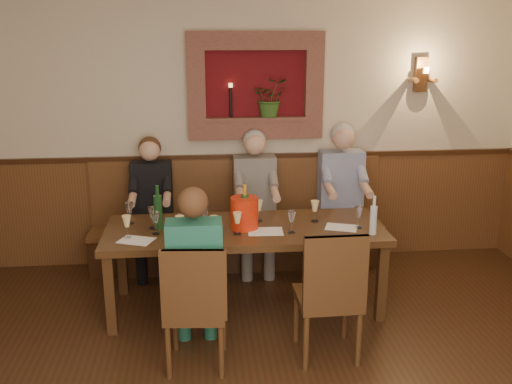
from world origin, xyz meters
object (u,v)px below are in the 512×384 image
(chair_near_right, at_px, (327,319))
(person_bench_left, at_px, (153,219))
(bench, at_px, (238,235))
(wine_bottle_green_b, at_px, (158,211))
(chair_near_left, at_px, (197,330))
(person_chair_front, at_px, (196,289))
(dining_table, at_px, (245,235))
(spittoon_bucket, at_px, (244,213))
(person_bench_mid, at_px, (255,213))
(person_bench_right, at_px, (342,209))
(water_bottle, at_px, (373,219))
(wine_bottle_green_a, at_px, (245,210))

(chair_near_right, height_order, person_bench_left, person_bench_left)
(bench, xyz_separation_m, wine_bottle_green_b, (-0.74, -0.92, 0.58))
(chair_near_left, distance_m, person_chair_front, 0.30)
(dining_table, bearing_deg, chair_near_left, -115.68)
(wine_bottle_green_b, bearing_deg, spittoon_bucket, -3.62)
(person_bench_mid, relative_size, wine_bottle_green_b, 3.71)
(dining_table, height_order, person_bench_mid, person_bench_mid)
(person_bench_left, xyz_separation_m, person_bench_mid, (1.03, -0.00, 0.02))
(chair_near_left, distance_m, person_bench_right, 2.31)
(bench, xyz_separation_m, chair_near_right, (0.55, -1.80, -0.03))
(person_bench_left, bearing_deg, person_bench_mid, -0.09)
(water_bottle, bearing_deg, bench, 130.71)
(dining_table, height_order, wine_bottle_green_b, wine_bottle_green_b)
(person_bench_left, height_order, wine_bottle_green_b, person_bench_left)
(chair_near_left, xyz_separation_m, person_bench_left, (-0.43, 1.73, 0.29))
(dining_table, distance_m, wine_bottle_green_a, 0.23)
(chair_near_right, xyz_separation_m, water_bottle, (0.50, 0.58, 0.58))
(person_bench_left, bearing_deg, chair_near_left, -76.05)
(dining_table, relative_size, person_bench_left, 1.73)
(person_bench_right, distance_m, wine_bottle_green_a, 1.39)
(dining_table, bearing_deg, bench, 90.00)
(bench, distance_m, wine_bottle_green_a, 1.12)
(chair_near_left, bearing_deg, person_bench_right, 54.31)
(dining_table, relative_size, wine_bottle_green_b, 6.20)
(bench, height_order, person_bench_left, person_bench_left)
(chair_near_right, relative_size, wine_bottle_green_b, 2.67)
(wine_bottle_green_b, distance_m, water_bottle, 1.81)
(bench, height_order, spittoon_bucket, bench)
(person_bench_right, bearing_deg, person_chair_front, -132.78)
(wine_bottle_green_a, xyz_separation_m, wine_bottle_green_b, (-0.74, 0.04, 0.00))
(bench, bearing_deg, person_chair_front, -103.98)
(person_bench_right, bearing_deg, wine_bottle_green_b, -155.88)
(dining_table, xyz_separation_m, spittoon_bucket, (-0.01, -0.02, 0.21))
(person_bench_mid, height_order, person_bench_right, person_bench_right)
(chair_near_right, distance_m, spittoon_bucket, 1.16)
(person_bench_left, relative_size, person_chair_front, 1.02)
(person_bench_right, xyz_separation_m, wine_bottle_green_a, (-1.07, -0.85, 0.29))
(person_chair_front, bearing_deg, person_bench_right, 47.22)
(person_bench_mid, bearing_deg, person_bench_right, -0.09)
(person_chair_front, xyz_separation_m, water_bottle, (1.48, 0.51, 0.32))
(person_bench_left, bearing_deg, person_chair_front, -75.03)
(person_bench_mid, xyz_separation_m, wine_bottle_green_a, (-0.17, -0.85, 0.31))
(dining_table, relative_size, person_bench_right, 1.62)
(chair_near_left, distance_m, person_bench_left, 1.81)
(person_chair_front, relative_size, wine_bottle_green_b, 3.53)
(chair_near_right, distance_m, person_bench_mid, 1.76)
(dining_table, height_order, wine_bottle_green_a, wine_bottle_green_a)
(person_chair_front, distance_m, wine_bottle_green_a, 0.94)
(person_bench_mid, relative_size, person_bench_right, 0.97)
(person_bench_right, distance_m, water_bottle, 1.14)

